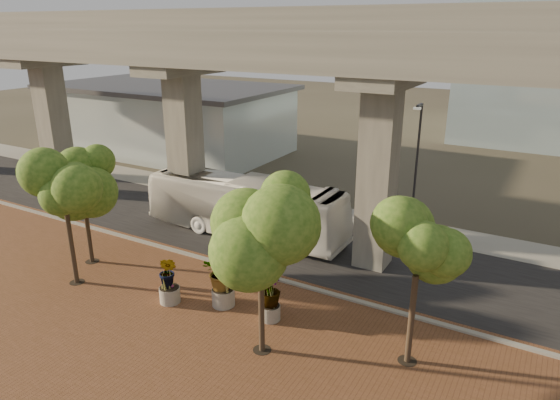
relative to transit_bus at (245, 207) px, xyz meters
The scene contains 18 objects.
ground 3.19m from the transit_bus, 47.71° to the right, with size 160.00×160.00×0.00m, color #3A362A.
brick_plaza 10.28m from the transit_bus, 79.76° to the right, with size 70.00×13.00×0.06m, color brown.
asphalt_road 2.48m from the transit_bus, ahead, with size 90.00×8.00×0.04m, color black.
curb_strip 4.67m from the transit_bus, 65.64° to the right, with size 70.00×0.25×0.16m, color gray.
far_sidewalk 6.05m from the transit_bus, 71.91° to the left, with size 90.00×3.00×0.06m, color gray.
transit_viaduct 5.85m from the transit_bus, ahead, with size 72.00×5.60×12.40m.
station_pavilion 23.02m from the transit_bus, 142.39° to the left, with size 23.00×13.00×6.30m.
transit_bus is the anchor object (origin of this frame).
fire_hydrant 7.22m from the transit_bus, 86.86° to the right, with size 0.51×0.46×1.02m.
planter_front 7.97m from the transit_bus, 63.32° to the right, with size 2.23×2.23×2.45m.
planter_right 9.23m from the transit_bus, 49.97° to the right, with size 2.04×2.04×2.18m.
planter_left 8.20m from the transit_bus, 80.35° to the right, with size 2.02×2.02×2.22m.
street_tree_far_west 9.00m from the transit_bus, 124.59° to the right, with size 4.08×4.08×6.32m.
street_tree_near_west 10.11m from the transit_bus, 112.46° to the right, with size 3.52×3.52×6.23m.
street_tree_near_east 11.74m from the transit_bus, 53.25° to the right, with size 4.13×4.13×6.89m.
street_tree_far_east 13.90m from the transit_bus, 30.70° to the right, with size 3.76×3.76×6.31m.
streetlamp_west 10.52m from the transit_bus, 152.94° to the left, with size 0.43×1.26×8.68m.
streetlamp_east 10.07m from the transit_bus, 30.11° to the left, with size 0.38×1.11×7.63m.
Camera 1 is at (13.42, -20.48, 11.65)m, focal length 32.00 mm.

